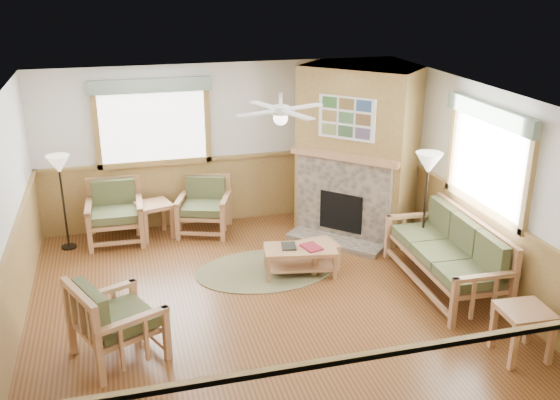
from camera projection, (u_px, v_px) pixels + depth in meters
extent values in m
cube|color=brown|center=(264.00, 303.00, 8.15)|extent=(6.00, 6.00, 0.01)
cube|color=white|center=(262.00, 98.00, 7.21)|extent=(6.00, 6.00, 0.01)
cube|color=white|center=(221.00, 144.00, 10.39)|extent=(6.00, 0.02, 2.70)
cube|color=white|center=(352.00, 338.00, 4.96)|extent=(6.00, 0.02, 2.70)
cube|color=white|center=(2.00, 232.00, 6.95)|extent=(0.02, 6.00, 2.70)
cube|color=white|center=(479.00, 186.00, 8.40)|extent=(0.02, 6.00, 2.70)
cylinder|color=brown|center=(265.00, 270.00, 9.03)|extent=(2.32, 2.32, 0.01)
cube|color=maroon|center=(311.00, 246.00, 8.78)|extent=(0.29, 0.35, 0.03)
cube|color=#272721|center=(289.00, 245.00, 8.82)|extent=(0.25, 0.30, 0.03)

